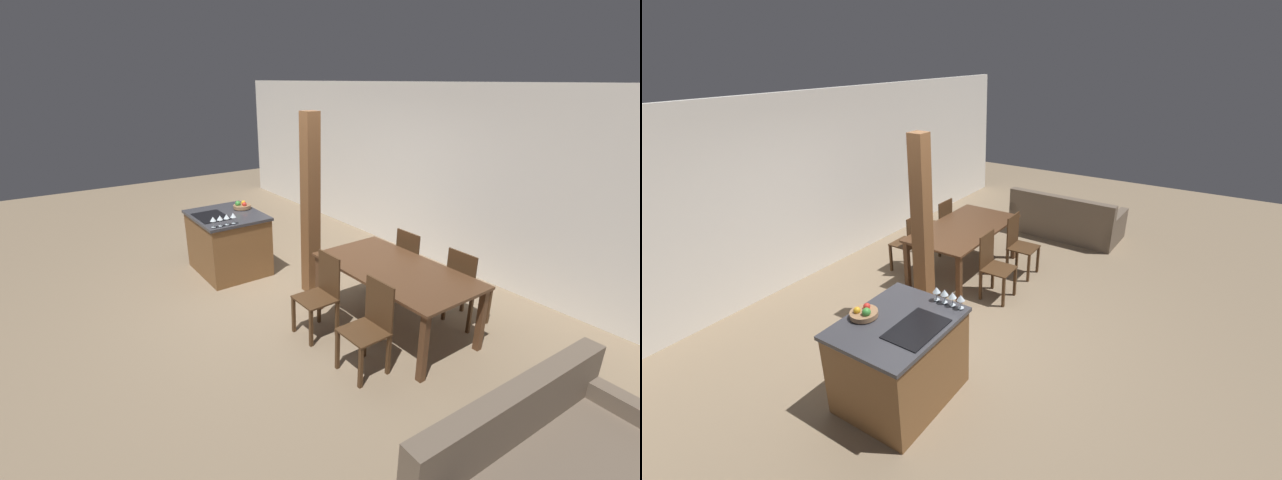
{
  "view_description": "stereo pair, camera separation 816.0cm",
  "coord_description": "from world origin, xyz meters",
  "views": [
    {
      "loc": [
        4.46,
        -2.53,
        2.74
      ],
      "look_at": [
        0.6,
        0.2,
        0.95
      ],
      "focal_mm": 24.0,
      "sensor_mm": 36.0,
      "label": 1
    },
    {
      "loc": [
        -3.69,
        -2.48,
        3.19
      ],
      "look_at": [
        0.6,
        0.2,
        0.95
      ],
      "focal_mm": 24.0,
      "sensor_mm": 36.0,
      "label": 2
    }
  ],
  "objects": [
    {
      "name": "dining_chair_near_right",
      "position": [
        1.81,
        -0.07,
        0.49
      ],
      "size": [
        0.4,
        0.4,
        0.94
      ],
      "color": "#472D19",
      "rests_on": "ground_plane"
    },
    {
      "name": "wall_back",
      "position": [
        0.0,
        2.67,
        1.35
      ],
      "size": [
        11.2,
        0.08,
        2.7
      ],
      "color": "silver",
      "rests_on": "ground_plane"
    },
    {
      "name": "wine_glass_middle",
      "position": [
        -0.7,
        -0.5,
        1.01
      ],
      "size": [
        0.08,
        0.08,
        0.15
      ],
      "color": "silver",
      "rests_on": "kitchen_island"
    },
    {
      "name": "dining_chair_far_right",
      "position": [
        1.81,
        1.4,
        0.49
      ],
      "size": [
        0.4,
        0.4,
        0.94
      ],
      "rotation": [
        0.0,
        0.0,
        3.14
      ],
      "color": "#472D19",
      "rests_on": "ground_plane"
    },
    {
      "name": "wine_glass_far",
      "position": [
        -0.7,
        -0.41,
        1.01
      ],
      "size": [
        0.08,
        0.08,
        0.15
      ],
      "color": "silver",
      "rests_on": "kitchen_island"
    },
    {
      "name": "fruit_bowl",
      "position": [
        -1.3,
        0.1,
        0.94
      ],
      "size": [
        0.27,
        0.27,
        0.12
      ],
      "color": "#99704C",
      "rests_on": "kitchen_island"
    },
    {
      "name": "wine_glass_end",
      "position": [
        -0.7,
        -0.31,
        1.01
      ],
      "size": [
        0.08,
        0.08,
        0.15
      ],
      "color": "silver",
      "rests_on": "kitchen_island"
    },
    {
      "name": "dining_chair_near_left",
      "position": [
        0.99,
        -0.07,
        0.49
      ],
      "size": [
        0.4,
        0.4,
        0.94
      ],
      "color": "#472D19",
      "rests_on": "ground_plane"
    },
    {
      "name": "dining_chair_far_left",
      "position": [
        0.99,
        1.4,
        0.49
      ],
      "size": [
        0.4,
        0.4,
        0.94
      ],
      "rotation": [
        0.0,
        0.0,
        3.14
      ],
      "color": "#472D19",
      "rests_on": "ground_plane"
    },
    {
      "name": "wine_glass_near",
      "position": [
        -0.7,
        -0.6,
        1.01
      ],
      "size": [
        0.08,
        0.08,
        0.15
      ],
      "color": "silver",
      "rests_on": "kitchen_island"
    },
    {
      "name": "dining_table",
      "position": [
        1.4,
        0.66,
        0.67
      ],
      "size": [
        1.83,
        1.02,
        0.76
      ],
      "color": "#51331E",
      "rests_on": "ground_plane"
    },
    {
      "name": "ground_plane",
      "position": [
        0.0,
        0.0,
        0.0
      ],
      "size": [
        16.0,
        16.0,
        0.0
      ],
      "primitive_type": "plane",
      "color": "#847056"
    },
    {
      "name": "timber_post",
      "position": [
        0.06,
        0.43,
        1.19
      ],
      "size": [
        0.19,
        0.19,
        2.38
      ],
      "color": "brown",
      "rests_on": "ground_plane"
    },
    {
      "name": "kitchen_island",
      "position": [
        -1.19,
        -0.21,
        0.45
      ],
      "size": [
        1.14,
        0.94,
        0.9
      ],
      "color": "brown",
      "rests_on": "ground_plane"
    }
  ]
}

